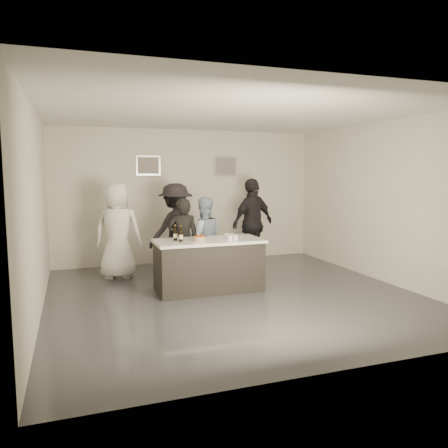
# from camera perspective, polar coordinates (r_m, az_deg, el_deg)

# --- Properties ---
(floor) EXTENTS (6.00, 6.00, 0.00)m
(floor) POSITION_cam_1_polar(r_m,az_deg,el_deg) (7.44, 1.29, -9.26)
(floor) COLOR #3D3D42
(floor) RESTS_ON ground
(ceiling) EXTENTS (6.00, 6.00, 0.00)m
(ceiling) POSITION_cam_1_polar(r_m,az_deg,el_deg) (7.21, 1.35, 14.30)
(ceiling) COLOR white
(wall_back) EXTENTS (6.00, 0.04, 3.00)m
(wall_back) POSITION_cam_1_polar(r_m,az_deg,el_deg) (10.03, -4.73, 3.60)
(wall_back) COLOR silver
(wall_back) RESTS_ON ground
(wall_front) EXTENTS (6.00, 0.04, 3.00)m
(wall_front) POSITION_cam_1_polar(r_m,az_deg,el_deg) (4.50, 14.88, -0.60)
(wall_front) COLOR silver
(wall_front) RESTS_ON ground
(wall_left) EXTENTS (0.04, 6.00, 3.00)m
(wall_left) POSITION_cam_1_polar(r_m,az_deg,el_deg) (6.73, -23.34, 1.47)
(wall_left) COLOR silver
(wall_left) RESTS_ON ground
(wall_right) EXTENTS (0.04, 6.00, 3.00)m
(wall_right) POSITION_cam_1_polar(r_m,az_deg,el_deg) (8.69, 20.19, 2.70)
(wall_right) COLOR silver
(wall_right) RESTS_ON ground
(picture_left) EXTENTS (0.54, 0.04, 0.44)m
(picture_left) POSITION_cam_1_polar(r_m,az_deg,el_deg) (9.80, -9.87, 7.54)
(picture_left) COLOR #B2B2B7
(picture_left) RESTS_ON wall_back
(picture_right) EXTENTS (0.54, 0.04, 0.44)m
(picture_right) POSITION_cam_1_polar(r_m,az_deg,el_deg) (10.25, 0.19, 7.60)
(picture_right) COLOR #B2B2B7
(picture_right) RESTS_ON wall_back
(bar_counter) EXTENTS (1.86, 0.86, 0.90)m
(bar_counter) POSITION_cam_1_polar(r_m,az_deg,el_deg) (7.63, -2.00, -5.38)
(bar_counter) COLOR white
(bar_counter) RESTS_ON ground
(cake) EXTENTS (0.20, 0.20, 0.07)m
(cake) POSITION_cam_1_polar(r_m,az_deg,el_deg) (7.39, -3.22, -1.94)
(cake) COLOR orange
(cake) RESTS_ON bar_counter
(beer_bottle_a) EXTENTS (0.07, 0.07, 0.26)m
(beer_bottle_a) POSITION_cam_1_polar(r_m,az_deg,el_deg) (7.44, -6.37, -1.19)
(beer_bottle_a) COLOR black
(beer_bottle_a) RESTS_ON bar_counter
(beer_bottle_b) EXTENTS (0.07, 0.07, 0.26)m
(beer_bottle_b) POSITION_cam_1_polar(r_m,az_deg,el_deg) (7.31, -5.65, -1.32)
(beer_bottle_b) COLOR black
(beer_bottle_b) RESTS_ON bar_counter
(tumbler_cluster) EXTENTS (0.19, 0.30, 0.08)m
(tumbler_cluster) POSITION_cam_1_polar(r_m,az_deg,el_deg) (7.61, 0.87, -1.66)
(tumbler_cluster) COLOR orange
(tumbler_cluster) RESTS_ON bar_counter
(candles) EXTENTS (0.24, 0.08, 0.01)m
(candles) POSITION_cam_1_polar(r_m,az_deg,el_deg) (7.12, -3.44, -2.55)
(candles) COLOR pink
(candles) RESTS_ON bar_counter
(person_main_black) EXTENTS (0.66, 0.52, 1.59)m
(person_main_black) POSITION_cam_1_polar(r_m,az_deg,el_deg) (8.17, -5.38, -2.13)
(person_main_black) COLOR black
(person_main_black) RESTS_ON ground
(person_main_blue) EXTENTS (0.81, 0.65, 1.58)m
(person_main_blue) POSITION_cam_1_polar(r_m,az_deg,el_deg) (8.41, -2.66, -1.88)
(person_main_blue) COLOR #99ABC8
(person_main_blue) RESTS_ON ground
(person_guest_left) EXTENTS (1.06, 0.88, 1.87)m
(person_guest_left) POSITION_cam_1_polar(r_m,az_deg,el_deg) (8.67, -13.70, -0.85)
(person_guest_left) COLOR white
(person_guest_left) RESTS_ON ground
(person_guest_right) EXTENTS (1.22, 0.87, 1.93)m
(person_guest_right) POSITION_cam_1_polar(r_m,az_deg,el_deg) (9.40, 3.77, 0.10)
(person_guest_right) COLOR black
(person_guest_right) RESTS_ON ground
(person_guest_back) EXTENTS (1.36, 1.08, 1.84)m
(person_guest_back) POSITION_cam_1_polar(r_m,az_deg,el_deg) (8.87, -6.32, -0.62)
(person_guest_back) COLOR black
(person_guest_back) RESTS_ON ground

